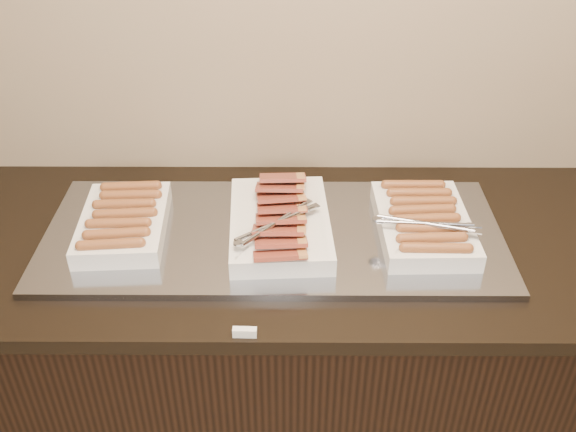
# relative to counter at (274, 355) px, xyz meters

# --- Properties ---
(counter) EXTENTS (2.06, 0.76, 0.90)m
(counter) POSITION_rel_counter_xyz_m (0.00, 0.00, 0.00)
(counter) COLOR black
(counter) RESTS_ON ground
(warming_tray) EXTENTS (1.20, 0.50, 0.02)m
(warming_tray) POSITION_rel_counter_xyz_m (0.01, 0.00, 0.46)
(warming_tray) COLOR gray
(warming_tray) RESTS_ON counter
(dish_left) EXTENTS (0.23, 0.34, 0.07)m
(dish_left) POSITION_rel_counter_xyz_m (-0.39, 0.00, 0.50)
(dish_left) COLOR silver
(dish_left) RESTS_ON warming_tray
(dish_center) EXTENTS (0.28, 0.41, 0.09)m
(dish_center) POSITION_rel_counter_xyz_m (0.02, -0.00, 0.50)
(dish_center) COLOR silver
(dish_center) RESTS_ON warming_tray
(dish_right) EXTENTS (0.27, 0.35, 0.08)m
(dish_right) POSITION_rel_counter_xyz_m (0.40, -0.00, 0.50)
(dish_right) COLOR silver
(dish_right) RESTS_ON warming_tray
(label_holder) EXTENTS (0.05, 0.02, 0.02)m
(label_holder) POSITION_rel_counter_xyz_m (-0.05, -0.36, 0.46)
(label_holder) COLOR silver
(label_holder) RESTS_ON counter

